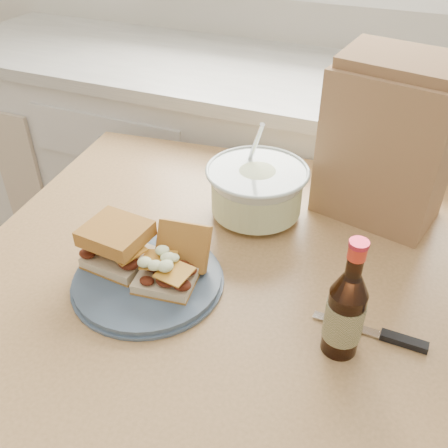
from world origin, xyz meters
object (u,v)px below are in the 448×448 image
at_px(dining_table, 221,318).
at_px(paper_bag, 386,147).
at_px(coleslaw_bowl, 256,192).
at_px(beer_bottle, 345,312).
at_px(plate, 148,280).

xyz_separation_m(dining_table, paper_bag, (0.23, 0.33, 0.28)).
bearing_deg(coleslaw_bowl, beer_bottle, -49.97).
height_order(dining_table, plate, plate).
bearing_deg(paper_bag, beer_bottle, -75.29).
bearing_deg(beer_bottle, paper_bag, 115.04).
xyz_separation_m(coleslaw_bowl, paper_bag, (0.24, 0.11, 0.10)).
height_order(plate, paper_bag, paper_bag).
bearing_deg(beer_bottle, coleslaw_bowl, 153.02).
distance_m(coleslaw_bowl, paper_bag, 0.28).
distance_m(plate, coleslaw_bowl, 0.31).
relative_size(plate, paper_bag, 0.85).
bearing_deg(paper_bag, coleslaw_bowl, -141.75).
xyz_separation_m(dining_table, plate, (-0.11, -0.08, 0.13)).
xyz_separation_m(plate, coleslaw_bowl, (0.11, 0.29, 0.05)).
height_order(beer_bottle, paper_bag, paper_bag).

